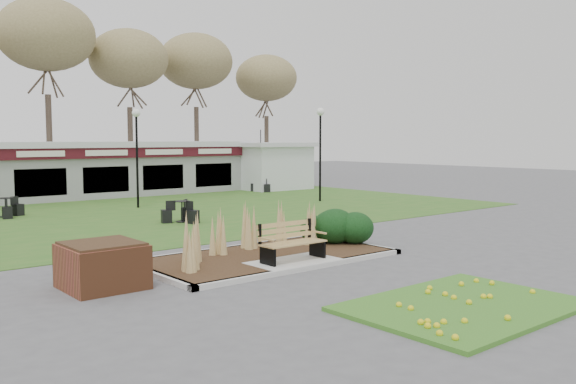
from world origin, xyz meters
TOP-DOWN VIEW (x-y plane):
  - ground at (0.00, 0.00)m, footprint 100.00×100.00m
  - lawn at (0.00, 12.00)m, footprint 34.00×16.00m
  - flower_bed at (0.00, -4.60)m, footprint 4.20×3.00m
  - planting_bed at (1.27, 1.35)m, footprint 6.75×3.40m
  - park_bench at (0.00, 0.25)m, footprint 1.70×0.66m
  - brick_planter at (-4.40, 1.00)m, footprint 1.50×1.50m
  - food_pavilion at (0.00, 19.96)m, footprint 24.60×3.40m
  - service_hut at (13.50, 18.00)m, footprint 4.40×3.40m
  - lamp_post_mid_right at (2.69, 13.95)m, footprint 0.36×0.36m
  - lamp_post_far_right at (10.80, 10.89)m, footprint 0.38×0.38m
  - bistro_set_b at (1.80, 8.56)m, footprint 1.43×1.39m
  - bistro_set_c at (-2.75, 14.17)m, footprint 1.40×1.32m
  - bistro_set_d at (12.00, 17.00)m, footprint 1.34×1.38m
  - patio_umbrella at (12.57, 18.00)m, footprint 1.97×2.01m

SIDE VIEW (x-z plane):
  - ground at x=0.00m, z-range 0.00..0.00m
  - lawn at x=0.00m, z-range 0.00..0.02m
  - flower_bed at x=0.00m, z-range -0.01..0.15m
  - bistro_set_d at x=12.00m, z-range -0.11..0.64m
  - bistro_set_c at x=-2.75m, z-range -0.11..0.65m
  - bistro_set_b at x=1.80m, z-range -0.11..0.67m
  - planting_bed at x=1.27m, z-range -0.27..1.00m
  - brick_planter at x=-4.40m, z-range 0.00..0.95m
  - park_bench at x=0.00m, z-range 0.12..1.05m
  - service_hut at x=13.50m, z-range 0.04..2.86m
  - food_pavilion at x=0.00m, z-range 0.03..2.93m
  - patio_umbrella at x=12.57m, z-range 0.33..2.81m
  - lamp_post_mid_right at x=2.69m, z-range 1.00..5.35m
  - lamp_post_far_right at x=10.80m, z-range 1.04..5.58m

